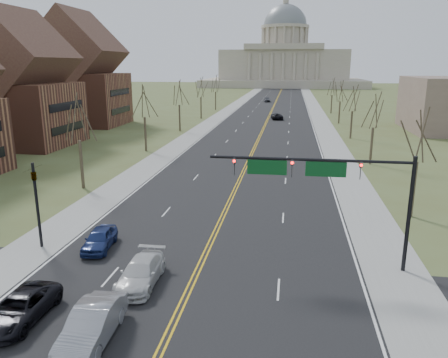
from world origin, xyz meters
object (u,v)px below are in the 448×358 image
(signal_mast, at_px, (324,177))
(signal_left, at_px, (36,196))
(car_sb_inner_lead, at_px, (92,325))
(car_sb_inner_second, at_px, (141,272))
(car_far_nb, at_px, (277,116))
(car_sb_outer_lead, at_px, (20,308))
(car_sb_outer_second, at_px, (100,239))
(car_far_sb, at_px, (267,99))

(signal_mast, relative_size, signal_left, 2.02)
(car_sb_inner_lead, height_order, car_sb_inner_second, car_sb_inner_lead)
(signal_mast, xyz_separation_m, car_far_nb, (-5.32, 75.70, -5.02))
(car_sb_inner_lead, distance_m, car_sb_inner_second, 5.51)
(car_sb_outer_lead, bearing_deg, signal_left, 115.23)
(signal_mast, height_order, car_sb_inner_second, signal_mast)
(car_sb_inner_second, distance_m, car_sb_outer_second, 6.27)
(car_sb_outer_second, bearing_deg, car_sb_inner_lead, -74.15)
(car_sb_inner_lead, relative_size, car_sb_outer_lead, 1.02)
(car_sb_inner_lead, bearing_deg, car_far_nb, 83.94)
(car_sb_outer_lead, relative_size, car_far_nb, 0.94)
(car_sb_outer_lead, distance_m, car_far_sb, 132.40)
(signal_left, relative_size, car_far_sb, 1.25)
(car_sb_outer_second, relative_size, car_far_nb, 0.79)
(car_sb_outer_second, xyz_separation_m, car_far_sb, (4.41, 123.45, 0.12))
(car_sb_inner_second, distance_m, car_far_nb, 79.91)
(car_far_sb, bearing_deg, signal_left, -100.99)
(car_far_nb, height_order, car_far_sb, car_far_sb)
(car_sb_inner_lead, relative_size, car_sb_outer_second, 1.21)
(car_sb_outer_lead, relative_size, car_sb_outer_second, 1.18)
(car_far_nb, xyz_separation_m, car_far_sb, (-5.05, 48.08, 0.10))
(car_sb_outer_lead, relative_size, car_sb_inner_second, 0.99)
(car_far_nb, bearing_deg, signal_left, 72.48)
(signal_left, xyz_separation_m, car_sb_inner_second, (8.63, -4.06, -2.99))
(signal_mast, bearing_deg, car_sb_outer_second, 178.71)
(car_sb_inner_second, bearing_deg, signal_mast, 20.13)
(signal_left, height_order, car_sb_inner_lead, signal_left)
(car_sb_inner_second, bearing_deg, car_far_sb, 88.69)
(signal_mast, relative_size, car_sb_inner_lead, 2.43)
(signal_left, xyz_separation_m, car_sb_outer_second, (4.16, 0.33, -3.00))
(car_sb_outer_second, height_order, car_far_nb, car_far_nb)
(car_sb_outer_lead, bearing_deg, car_sb_inner_second, 44.24)
(car_sb_inner_lead, bearing_deg, car_far_sb, 87.41)
(signal_mast, height_order, signal_left, signal_mast)
(car_sb_outer_second, bearing_deg, car_far_sb, 81.41)
(signal_left, bearing_deg, car_sb_outer_lead, -65.01)
(car_sb_outer_lead, bearing_deg, car_far_sb, 88.26)
(car_sb_inner_lead, xyz_separation_m, car_sb_outer_second, (-4.08, 9.89, -0.12))
(car_sb_inner_lead, relative_size, car_sb_inner_second, 1.01)
(signal_left, bearing_deg, car_sb_inner_lead, -49.26)
(car_sb_outer_second, distance_m, car_far_sb, 123.52)
(signal_left, bearing_deg, signal_mast, -0.00)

